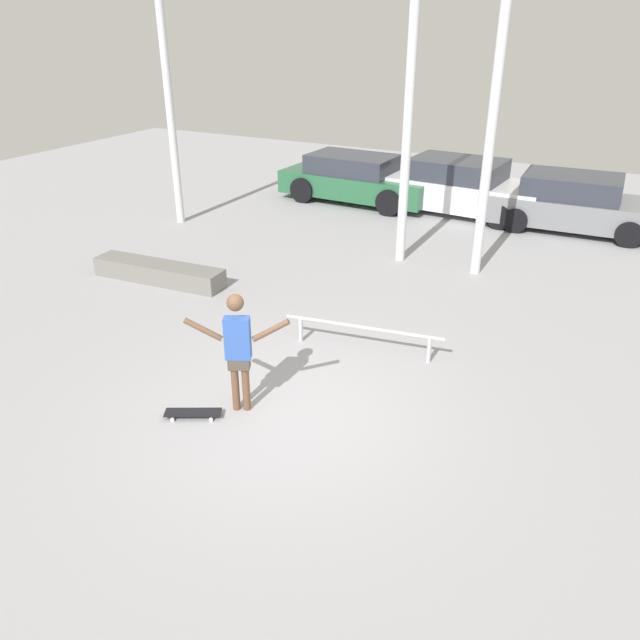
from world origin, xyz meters
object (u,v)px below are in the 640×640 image
(skateboarder, at_px, (238,346))
(skateboard, at_px, (193,413))
(grind_rail, at_px, (363,331))
(parked_car_grey, at_px, (574,204))
(grind_box, at_px, (159,272))
(parked_car_green, at_px, (356,179))
(parked_car_white, at_px, (461,187))

(skateboarder, relative_size, skateboard, 2.24)
(skateboarder, bearing_deg, grind_rail, 44.57)
(grind_rail, distance_m, parked_car_grey, 8.63)
(skateboard, height_order, grind_rail, grind_rail)
(skateboarder, height_order, grind_box, skateboarder)
(skateboarder, xyz_separation_m, skateboard, (-0.48, -0.47, -0.93))
(grind_box, bearing_deg, grind_rail, -9.25)
(skateboard, distance_m, grind_rail, 3.06)
(parked_car_grey, bearing_deg, grind_rail, -105.97)
(skateboarder, relative_size, parked_car_grey, 0.41)
(grind_rail, distance_m, parked_car_green, 9.09)
(skateboarder, xyz_separation_m, grind_rail, (0.81, 2.29, -0.63))
(parked_car_green, distance_m, parked_car_white, 3.01)
(skateboard, relative_size, parked_car_green, 0.17)
(parked_car_white, bearing_deg, skateboarder, -85.17)
(grind_box, relative_size, parked_car_white, 0.64)
(parked_car_green, height_order, parked_car_white, parked_car_white)
(skateboarder, xyz_separation_m, parked_car_grey, (2.88, 10.66, -0.34))
(skateboarder, height_order, parked_car_grey, skateboarder)
(grind_rail, xyz_separation_m, parked_car_grey, (2.07, 8.37, 0.30))
(grind_rail, bearing_deg, parked_car_grey, 76.13)
(parked_car_grey, bearing_deg, parked_car_white, 174.88)
(skateboarder, bearing_deg, parked_car_green, 80.41)
(skateboard, relative_size, parked_car_grey, 0.18)
(skateboard, distance_m, parked_car_white, 11.30)
(skateboard, xyz_separation_m, grind_box, (-3.63, 3.55, 0.13))
(skateboard, xyz_separation_m, parked_car_green, (-2.60, 10.96, 0.60))
(parked_car_grey, bearing_deg, skateboard, -108.91)
(skateboard, relative_size, parked_car_white, 0.17)
(skateboarder, relative_size, parked_car_white, 0.38)
(skateboarder, distance_m, parked_car_white, 10.82)
(skateboarder, bearing_deg, skateboard, -162.00)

